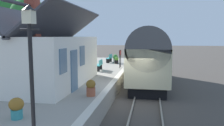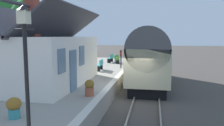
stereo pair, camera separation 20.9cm
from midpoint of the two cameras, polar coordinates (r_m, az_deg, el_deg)
ground_plane at (r=13.02m, az=4.45°, el=-9.80°), size 160.00×160.00×0.00m
platform at (r=13.79m, az=-11.85°, el=-6.95°), size 32.00×5.73×0.94m
platform_edge_coping at (r=12.94m, az=-0.74°, el=-5.54°), size 32.00×0.36×0.02m
rail_near at (r=12.95m, az=11.71°, el=-9.68°), size 52.00×0.08×0.14m
rail_far at (r=12.98m, az=5.26°, el=-9.53°), size 52.00×0.08×0.14m
train at (r=17.31m, az=9.02°, el=1.78°), size 9.45×2.73×4.32m
station_building at (r=13.43m, az=-16.44°, el=1.14°), size 7.76×4.28×5.50m
bench_near_building at (r=23.85m, az=-0.87°, el=1.31°), size 1.41×0.48×0.88m
bench_by_lamp at (r=18.26m, az=-3.58°, el=-0.42°), size 1.42×0.49×0.88m
planter_edge_far at (r=22.68m, az=0.92°, el=0.71°), size 0.41×0.41×0.72m
planter_by_door at (r=20.42m, az=-5.66°, el=-0.17°), size 0.93×0.32×0.62m
planter_edge_near at (r=23.65m, az=0.61°, el=1.25°), size 0.52×0.52×0.87m
planter_bench_right at (r=10.54m, az=-6.02°, el=-6.29°), size 0.44×0.44×0.80m
planter_corner_building at (r=8.36m, az=-23.97°, el=-10.33°), size 0.50×0.50×0.73m
lamp_post_platform at (r=5.73m, az=-21.19°, el=3.28°), size 0.32×0.50×3.53m
station_sign_board at (r=19.80m, az=1.81°, el=2.23°), size 0.96×0.06×1.57m
tree_distant at (r=27.58m, az=-25.13°, el=11.16°), size 4.81×4.91×8.51m
tree_far_right at (r=21.44m, az=-20.80°, el=9.88°), size 3.37×3.54×7.14m
tree_behind_building at (r=25.66m, az=-18.31°, el=6.72°), size 3.51×3.77×5.64m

